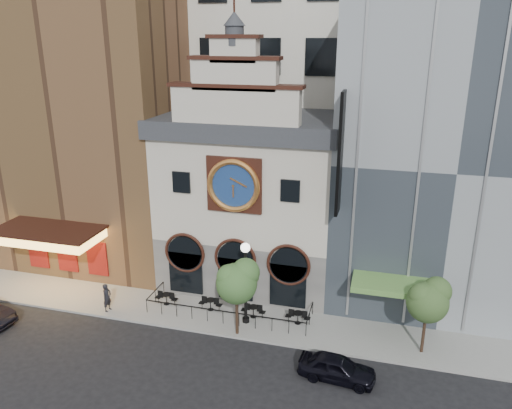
{
  "coord_description": "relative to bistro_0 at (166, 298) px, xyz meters",
  "views": [
    {
      "loc": [
        9.21,
        -24.77,
        17.54
      ],
      "look_at": [
        0.86,
        6.0,
        6.63
      ],
      "focal_mm": 35.0,
      "sensor_mm": 36.0,
      "label": 1
    }
  ],
  "objects": [
    {
      "name": "bistro_1",
      "position": [
        3.15,
        0.09,
        0.0
      ],
      "size": [
        1.58,
        0.68,
        0.9
      ],
      "color": "black",
      "rests_on": "sidewalk"
    },
    {
      "name": "lamppost",
      "position": [
        5.83,
        -0.7,
        2.91
      ],
      "size": [
        1.73,
        0.74,
        5.45
      ],
      "rotation": [
        0.0,
        0.0,
        -0.15
      ],
      "color": "black",
      "rests_on": "sidewalk"
    },
    {
      "name": "bistro_3",
      "position": [
        9.05,
        -0.0,
        0.0
      ],
      "size": [
        1.58,
        0.68,
        0.9
      ],
      "color": "black",
      "rests_on": "sidewalk"
    },
    {
      "name": "theater_building",
      "position": [
        -8.51,
        7.48,
        11.99
      ],
      "size": [
        14.0,
        15.6,
        25.0
      ],
      "color": "brown",
      "rests_on": "ground"
    },
    {
      "name": "bistro_0",
      "position": [
        0.0,
        0.0,
        0.0
      ],
      "size": [
        1.58,
        0.68,
        0.9
      ],
      "color": "black",
      "rests_on": "sidewalk"
    },
    {
      "name": "bistro_2",
      "position": [
        6.13,
        -0.02,
        0.0
      ],
      "size": [
        1.58,
        0.68,
        0.9
      ],
      "color": "black",
      "rests_on": "sidewalk"
    },
    {
      "name": "tree_left",
      "position": [
        5.72,
        -2.05,
        3.15
      ],
      "size": [
        2.56,
        2.47,
        4.93
      ],
      "color": "#382619",
      "rests_on": "sidewalk"
    },
    {
      "name": "car_right",
      "position": [
        12.02,
        -4.59,
        0.09
      ],
      "size": [
        4.25,
        2.03,
        1.4
      ],
      "primitive_type": "imported",
      "rotation": [
        0.0,
        0.0,
        1.48
      ],
      "color": "black",
      "rests_on": "ground"
    },
    {
      "name": "sidewalk",
      "position": [
        4.49,
        0.02,
        -0.54
      ],
      "size": [
        44.0,
        5.0,
        0.15
      ],
      "primitive_type": "cube",
      "color": "gray",
      "rests_on": "ground"
    },
    {
      "name": "office_tower",
      "position": [
        4.49,
        17.52,
        19.39
      ],
      "size": [
        20.0,
        16.0,
        40.0
      ],
      "primitive_type": "cube",
      "color": "silver",
      "rests_on": "ground"
    },
    {
      "name": "tree_right",
      "position": [
        16.55,
        -1.03,
        2.96
      ],
      "size": [
        2.43,
        2.34,
        4.67
      ],
      "color": "#382619",
      "rests_on": "sidewalk"
    },
    {
      "name": "retail_building",
      "position": [
        17.48,
        7.51,
        9.53
      ],
      "size": [
        14.0,
        14.4,
        20.0
      ],
      "color": "gray",
      "rests_on": "ground"
    },
    {
      "name": "cafe_railing",
      "position": [
        4.49,
        0.02,
        -0.01
      ],
      "size": [
        10.6,
        2.6,
        0.9
      ],
      "primitive_type": null,
      "color": "black",
      "rests_on": "sidewalk"
    },
    {
      "name": "ground",
      "position": [
        4.49,
        -2.48,
        -0.61
      ],
      "size": [
        120.0,
        120.0,
        0.0
      ],
      "primitive_type": "plane",
      "color": "black",
      "rests_on": "ground"
    },
    {
      "name": "pedestrian",
      "position": [
        -3.39,
        -1.76,
        0.5
      ],
      "size": [
        0.56,
        0.77,
        1.94
      ],
      "primitive_type": "imported",
      "rotation": [
        0.0,
        0.0,
        1.43
      ],
      "color": "black",
      "rests_on": "sidewalk"
    },
    {
      "name": "clock_building",
      "position": [
        4.49,
        5.35,
        6.07
      ],
      "size": [
        12.6,
        8.78,
        18.65
      ],
      "color": "#605E5B",
      "rests_on": "ground"
    }
  ]
}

